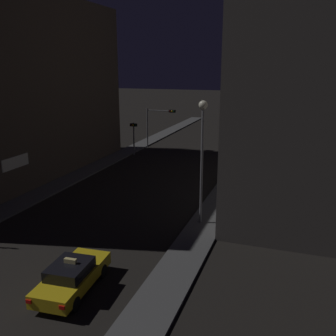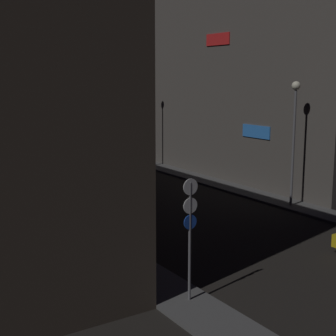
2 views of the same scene
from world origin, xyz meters
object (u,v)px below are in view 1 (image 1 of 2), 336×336
at_px(taxi, 72,276).
at_px(traffic_light_left_kerb, 134,132).
at_px(traffic_light_overhead, 158,120).
at_px(traffic_light_right_kerb, 238,131).
at_px(street_lamp_near_block, 202,140).
at_px(street_lamp_far_block, 240,113).

xyz_separation_m(taxi, traffic_light_left_kerb, (-8.53, 25.76, 1.91)).
height_order(traffic_light_overhead, traffic_light_left_kerb, traffic_light_overhead).
distance_m(traffic_light_overhead, traffic_light_right_kerb, 9.76).
bearing_deg(taxi, traffic_light_right_kerb, 85.00).
distance_m(traffic_light_left_kerb, street_lamp_near_block, 20.77).
distance_m(taxi, traffic_light_right_kerb, 30.09).
bearing_deg(street_lamp_near_block, street_lamp_far_block, 91.05).
distance_m(taxi, street_lamp_far_block, 26.87).
relative_size(traffic_light_left_kerb, street_lamp_far_block, 0.49).
xyz_separation_m(traffic_light_overhead, street_lamp_near_block, (10.71, -20.68, 1.98)).
relative_size(traffic_light_right_kerb, street_lamp_far_block, 0.51).
xyz_separation_m(traffic_light_overhead, traffic_light_right_kerb, (9.73, 0.09, -0.82)).
distance_m(traffic_light_overhead, street_lamp_far_block, 11.09).
bearing_deg(traffic_light_left_kerb, street_lamp_far_block, 2.63).
distance_m(traffic_light_right_kerb, street_lamp_far_block, 4.38).
relative_size(taxi, street_lamp_far_block, 0.60).
height_order(traffic_light_left_kerb, street_lamp_near_block, street_lamp_near_block).
bearing_deg(traffic_light_left_kerb, traffic_light_right_kerb, 20.44).
bearing_deg(street_lamp_far_block, traffic_light_overhead, 161.27).
bearing_deg(street_lamp_far_block, taxi, -97.12).
xyz_separation_m(traffic_light_left_kerb, street_lamp_near_block, (12.13, -16.61, 2.90)).
distance_m(taxi, traffic_light_overhead, 30.79).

